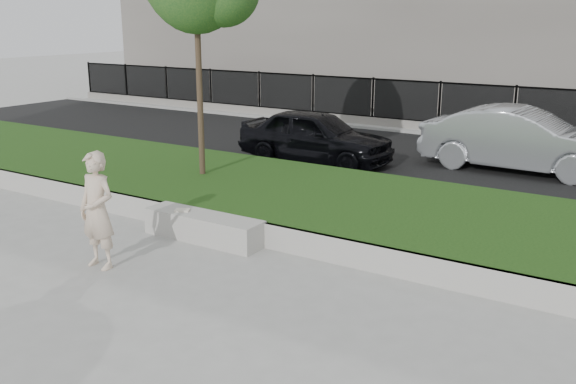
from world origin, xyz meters
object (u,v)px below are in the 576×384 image
Objects in this scene: car_dark at (315,136)px; car_silver at (521,140)px; man at (97,211)px; book at (182,210)px; stone_bench at (204,227)px.

car_dark is 4.72m from car_silver.
car_dark is (-0.74, 7.40, -0.15)m from man.
book is 0.05× the size of car_silver.
car_dark is at bearing 95.45° from man.
car_dark reaches higher than stone_bench.
man reaches higher than car_silver.
car_dark is 0.87× the size of car_silver.
car_dark is at bearing 102.30° from stone_bench.
book is 8.28m from car_silver.
book is 5.82m from car_dark.
book is at bearing -175.16° from stone_bench.
man is at bearing -121.94° from book.
man is 1.69m from book.
car_dark is at bearing 69.78° from book.
book is (0.10, 1.64, -0.40)m from man.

